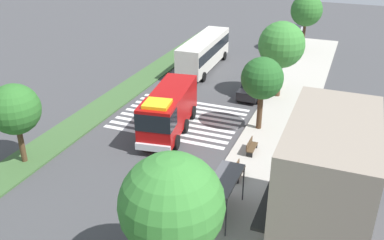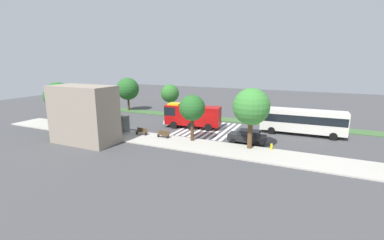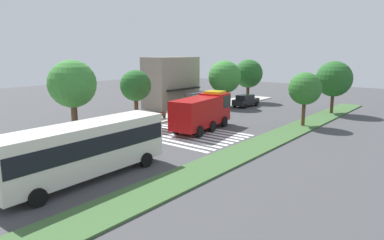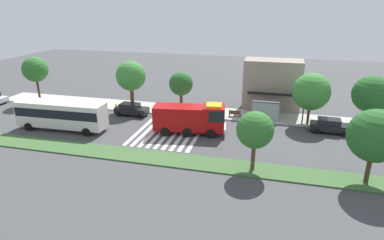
# 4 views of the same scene
# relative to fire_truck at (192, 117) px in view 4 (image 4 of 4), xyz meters

# --- Properties ---
(ground_plane) EXTENTS (120.00, 120.00, 0.00)m
(ground_plane) POSITION_rel_fire_truck_xyz_m (-2.83, -0.24, -1.99)
(ground_plane) COLOR #424244
(sidewalk) EXTENTS (60.00, 4.92, 0.14)m
(sidewalk) POSITION_rel_fire_truck_xyz_m (-2.83, 7.94, -1.92)
(sidewalk) COLOR #ADA89E
(sidewalk) RESTS_ON ground_plane
(median_strip) EXTENTS (60.00, 3.00, 0.14)m
(median_strip) POSITION_rel_fire_truck_xyz_m (-2.83, -7.46, -1.92)
(median_strip) COLOR #3D6033
(median_strip) RESTS_ON ground_plane
(crosswalk) EXTENTS (7.65, 10.29, 0.01)m
(crosswalk) POSITION_rel_fire_truck_xyz_m (-2.80, -0.24, -1.99)
(crosswalk) COLOR silver
(crosswalk) RESTS_ON ground_plane
(fire_truck) EXTENTS (8.85, 3.81, 3.72)m
(fire_truck) POSITION_rel_fire_truck_xyz_m (0.00, 0.00, 0.00)
(fire_truck) COLOR #A50C0C
(fire_truck) RESTS_ON ground_plane
(parked_car_mid) EXTENTS (4.57, 2.15, 1.70)m
(parked_car_mid) POSITION_rel_fire_truck_xyz_m (-9.81, 4.28, -1.11)
(parked_car_mid) COLOR black
(parked_car_mid) RESTS_ON ground_plane
(parked_car_east) EXTENTS (4.69, 2.22, 1.75)m
(parked_car_east) POSITION_rel_fire_truck_xyz_m (16.00, 4.28, -1.09)
(parked_car_east) COLOR black
(parked_car_east) RESTS_ON ground_plane
(transit_bus) EXTENTS (11.18, 3.10, 3.51)m
(transit_bus) POSITION_rel_fire_truck_xyz_m (-15.74, -2.81, 0.09)
(transit_bus) COLOR silver
(transit_bus) RESTS_ON ground_plane
(bus_stop_shelter) EXTENTS (3.50, 1.40, 2.46)m
(bus_stop_shelter) POSITION_rel_fire_truck_xyz_m (8.24, 6.87, -0.11)
(bus_stop_shelter) COLOR #4C4C51
(bus_stop_shelter) RESTS_ON sidewalk
(bench_near_shelter) EXTENTS (1.60, 0.50, 0.90)m
(bench_near_shelter) POSITION_rel_fire_truck_xyz_m (4.24, 6.88, -1.40)
(bench_near_shelter) COLOR #4C3823
(bench_near_shelter) RESTS_ON sidewalk
(bench_west_of_shelter) EXTENTS (1.60, 0.50, 0.90)m
(bench_west_of_shelter) POSITION_rel_fire_truck_xyz_m (0.77, 6.88, -1.40)
(bench_west_of_shelter) COLOR #4C3823
(bench_west_of_shelter) RESTS_ON sidewalk
(street_lamp) EXTENTS (0.36, 0.36, 5.99)m
(street_lamp) POSITION_rel_fire_truck_xyz_m (12.93, 6.08, 1.69)
(street_lamp) COLOR #2D2D30
(street_lamp) RESTS_ON sidewalk
(storefront_building) EXTENTS (8.10, 4.85, 7.16)m
(storefront_building) POSITION_rel_fire_truck_xyz_m (8.80, 12.41, 1.58)
(storefront_building) COLOR gray
(storefront_building) RESTS_ON ground_plane
(sidewalk_tree_far_west) EXTENTS (3.82, 3.82, 6.97)m
(sidewalk_tree_far_west) POSITION_rel_fire_truck_xyz_m (-26.32, 6.48, 3.19)
(sidewalk_tree_far_west) COLOR #47301E
(sidewalk_tree_far_west) RESTS_ON sidewalk
(sidewalk_tree_west) EXTENTS (4.20, 4.20, 7.02)m
(sidewalk_tree_west) POSITION_rel_fire_truck_xyz_m (-10.59, 6.48, 3.02)
(sidewalk_tree_west) COLOR #513823
(sidewalk_tree_west) RESTS_ON sidewalk
(sidewalk_tree_center) EXTENTS (3.26, 3.26, 5.86)m
(sidewalk_tree_center) POSITION_rel_fire_truck_xyz_m (-3.24, 6.48, 2.33)
(sidewalk_tree_center) COLOR #47301E
(sidewalk_tree_center) RESTS_ON sidewalk
(sidewalk_tree_east) EXTENTS (4.65, 4.65, 6.56)m
(sidewalk_tree_east) POSITION_rel_fire_truck_xyz_m (13.63, 6.48, 2.37)
(sidewalk_tree_east) COLOR #47301E
(sidewalk_tree_east) RESTS_ON sidewalk
(sidewalk_tree_far_east) EXTENTS (4.46, 4.46, 6.62)m
(sidewalk_tree_far_east) POSITION_rel_fire_truck_xyz_m (20.42, 6.48, 2.51)
(sidewalk_tree_far_east) COLOR #47301E
(sidewalk_tree_far_east) RESTS_ON sidewalk
(median_tree_far_west) EXTENTS (3.40, 3.40, 5.64)m
(median_tree_far_west) POSITION_rel_fire_truck_xyz_m (7.75, -7.46, 2.06)
(median_tree_far_west) COLOR #513823
(median_tree_far_west) RESTS_ON median_strip
(median_tree_west) EXTENTS (4.47, 4.47, 6.60)m
(median_tree_west) POSITION_rel_fire_truck_xyz_m (17.49, -7.46, 2.50)
(median_tree_west) COLOR #47301E
(median_tree_west) RESTS_ON median_strip
(fire_hydrant) EXTENTS (0.28, 0.28, 0.70)m
(fire_hydrant) POSITION_rel_fire_truck_xyz_m (-13.01, 5.98, -1.50)
(fire_hydrant) COLOR gold
(fire_hydrant) RESTS_ON sidewalk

